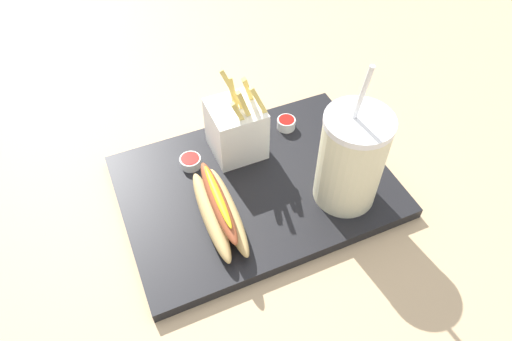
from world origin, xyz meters
The scene contains 7 objects.
ground_plane centered at (0.00, 0.00, -0.01)m, with size 2.40×2.40×0.02m, color tan.
food_tray centered at (0.00, 0.00, 0.01)m, with size 0.44×0.32×0.02m, color black.
soda_cup centered at (-0.12, 0.08, 0.10)m, with size 0.10×0.10×0.26m.
fries_basket centered at (0.00, -0.08, 0.07)m, with size 0.09×0.09×0.17m.
hot_dog_1 centered at (0.08, 0.05, 0.05)m, with size 0.06×0.18×0.06m.
ketchup_cup_1 centered at (0.09, -0.08, 0.03)m, with size 0.04×0.04×0.02m.
ketchup_cup_2 centered at (-0.10, -0.10, 0.03)m, with size 0.03×0.03×0.02m.
Camera 1 is at (0.20, 0.45, 0.61)m, focal length 32.22 mm.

